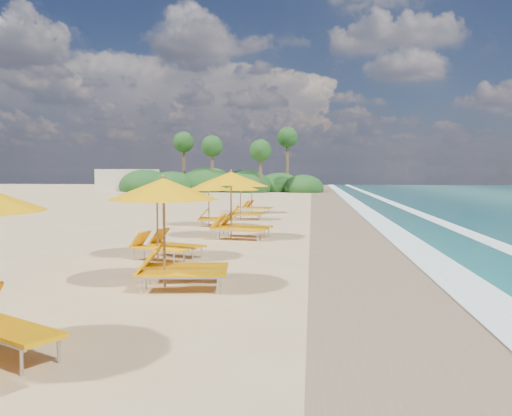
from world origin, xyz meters
The scene contains 11 objects.
ground centered at (0.00, 0.00, 0.00)m, with size 160.00×160.00×0.00m, color tan.
wet_sand centered at (4.00, 0.00, 0.01)m, with size 4.00×160.00×0.01m, color #826D4D.
surf_foam centered at (6.70, 0.00, 0.03)m, with size 4.00×160.00×0.01m.
station_1 centered at (-0.99, -8.17, 1.40)m, with size 2.89×2.73×2.49m.
station_2 centered at (-2.32, -4.39, 1.27)m, with size 2.95×2.92×2.27m.
station_3 centered at (-0.82, 0.51, 1.47)m, with size 3.14×3.00×2.62m.
station_4 centered at (-2.58, 4.90, 1.21)m, with size 2.47×2.33×2.15m.
station_5 centered at (-1.53, 8.17, 1.13)m, with size 2.44×2.35×2.01m.
station_6 centered at (-1.45, 12.77, 1.17)m, with size 2.57×2.48×2.09m.
treeline centered at (-9.94, 45.51, 1.00)m, with size 25.80×8.80×9.74m.
beach_building centered at (-22.00, 48.00, 1.40)m, with size 7.00×5.00×2.80m, color beige.
Camera 1 is at (2.06, -19.54, 2.57)m, focal length 37.20 mm.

